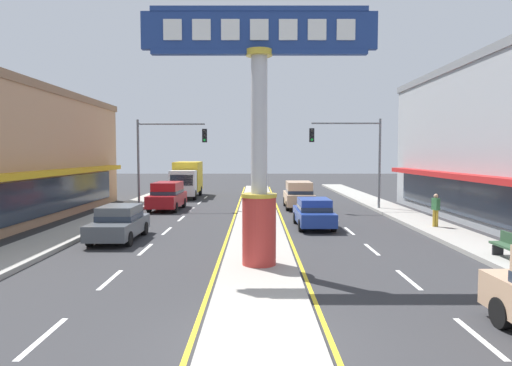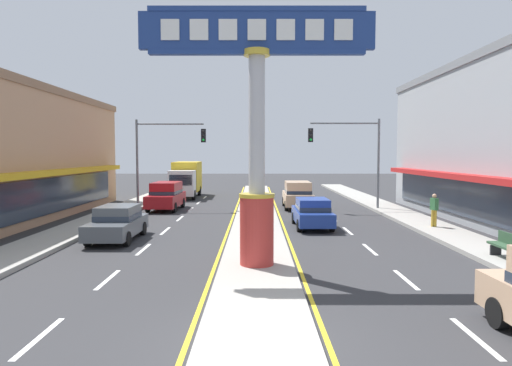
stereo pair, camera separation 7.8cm
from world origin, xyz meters
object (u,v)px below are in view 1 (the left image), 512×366
Objects in this scene: suv_near_right_lane at (298,194)px; suv_mid_left_lane at (167,196)px; district_sign at (258,129)px; box_truck_kerb_right at (186,178)px; traffic_light_right_side at (353,148)px; traffic_light_left_side at (163,148)px; sedan_near_left_lane at (118,222)px; sedan_far_right_lane at (313,213)px; street_bench at (508,245)px; pedestrian_near_kerb at (435,208)px.

suv_near_right_lane and suv_mid_left_lane have the same top height.
district_sign is 26.32m from box_truck_kerb_right.
suv_near_right_lane is at bearing 161.55° from traffic_light_right_side.
traffic_light_left_side is 11.87m from sedan_near_left_lane.
district_sign is at bearing -39.23° from sedan_near_left_lane.
sedan_far_right_lane is at bearing -61.57° from box_truck_kerb_right.
suv_mid_left_lane is (-12.69, 0.42, -3.26)m from traffic_light_right_side.
box_truck_kerb_right is (-6.25, 25.40, -2.97)m from district_sign.
suv_near_right_lane is at bearing 109.72° from street_bench.
suv_mid_left_lane is at bearing 178.11° from traffic_light_right_side.
street_bench is at bearing -81.56° from traffic_light_right_side.
traffic_light_right_side reaches higher than sedan_near_left_lane.
pedestrian_near_kerb is at bearing -29.10° from suv_mid_left_lane.
traffic_light_right_side reaches higher than box_truck_kerb_right.
suv_near_right_lane is 1.07× the size of sedan_near_left_lane.
traffic_light_left_side is 1.33× the size of suv_mid_left_lane.
traffic_light_right_side is 8.93m from pedestrian_near_kerb.
traffic_light_left_side is 9.35m from box_truck_kerb_right.
sedan_far_right_lane is at bearing 71.14° from district_sign.
suv_mid_left_lane is at bearing -47.94° from traffic_light_left_side.
traffic_light_right_side is 4.99m from suv_near_right_lane.
street_bench is at bearing -46.01° from suv_mid_left_lane.
traffic_light_right_side is at bearing -3.26° from traffic_light_left_side.
pedestrian_near_kerb is (15.13, 2.61, 0.33)m from sedan_near_left_lane.
sedan_near_left_lane is (-9.10, -11.81, -0.20)m from suv_near_right_lane.
sedan_far_right_lane and sedan_near_left_lane have the same top height.
traffic_light_left_side is at bearing 150.45° from pedestrian_near_kerb.
district_sign is 9.62m from street_bench.
sedan_far_right_lane is 2.70× the size of street_bench.
traffic_light_left_side is at bearing -91.53° from box_truck_kerb_right.
traffic_light_right_side is at bearing -1.89° from suv_mid_left_lane.
traffic_light_left_side is at bearing 176.74° from traffic_light_right_side.
box_truck_kerb_right is 4.35× the size of street_bench.
traffic_light_right_side is 3.88× the size of street_bench.
traffic_light_left_side is at bearing -177.21° from suv_near_right_lane.
traffic_light_left_side is at bearing 139.88° from sedan_far_right_lane.
sedan_far_right_lane is at bearing -40.12° from traffic_light_left_side.
suv_mid_left_lane is 9.33m from box_truck_kerb_right.
box_truck_kerb_right is 4.19× the size of pedestrian_near_kerb.
sedan_far_right_lane is 11.86m from suv_mid_left_lane.
sedan_far_right_lane is 19.24m from box_truck_kerb_right.
suv_near_right_lane is 12.53m from box_truck_kerb_right.
sedan_near_left_lane is at bearing -170.21° from pedestrian_near_kerb.
traffic_light_left_side is 3.88× the size of street_bench.
district_sign is 1.21× the size of box_truck_kerb_right.
sedan_near_left_lane is at bearing 140.77° from district_sign.
district_sign is at bearing -139.31° from pedestrian_near_kerb.
sedan_near_left_lane is 15.56m from street_bench.
traffic_light_right_side is 1.44× the size of sedan_far_right_lane.
sedan_far_right_lane is at bearing 20.67° from sedan_near_left_lane.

